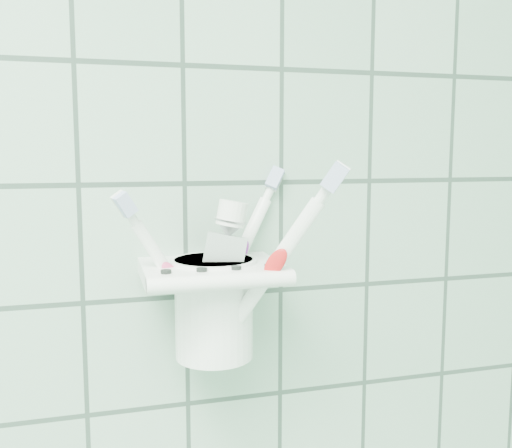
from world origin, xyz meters
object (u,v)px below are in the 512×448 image
Objects in this scene: toothbrush_pink at (213,253)px; toothbrush_blue at (196,245)px; toothbrush_orange at (213,241)px; holder_bracket at (211,272)px; cup at (214,304)px; toothpaste_tube at (206,266)px.

toothbrush_pink is 0.02m from toothbrush_blue.
toothbrush_blue is at bearing 142.67° from toothbrush_orange.
toothbrush_orange is at bearing -120.80° from toothbrush_pink.
toothbrush_pink is at bearing 33.22° from toothbrush_blue.
cup is (0.00, 0.00, -0.03)m from holder_bracket.
toothbrush_blue reaches higher than toothbrush_pink.
toothbrush_blue is 0.03m from toothbrush_orange.
toothbrush_pink is (0.01, 0.01, 0.02)m from holder_bracket.
toothbrush_pink is 0.91× the size of toothbrush_blue.
toothpaste_tube is at bearing -130.13° from holder_bracket.
holder_bracket is at bearing -128.80° from toothbrush_pink.
cup is 0.05m from toothbrush_pink.
toothbrush_orange is (-0.00, -0.01, 0.03)m from holder_bracket.
holder_bracket is at bearing 115.63° from toothbrush_orange.
toothbrush_pink is 0.85× the size of toothbrush_orange.
toothbrush_orange is (0.01, -0.03, 0.01)m from toothbrush_blue.
toothbrush_orange reaches higher than toothbrush_blue.
toothbrush_pink is (0.00, 0.01, 0.05)m from cup.
holder_bracket is 0.03m from toothbrush_blue.
toothbrush_pink reaches higher than toothpaste_tube.
toothpaste_tube is (-0.01, -0.01, 0.01)m from holder_bracket.
toothpaste_tube is at bearing 163.11° from toothbrush_orange.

